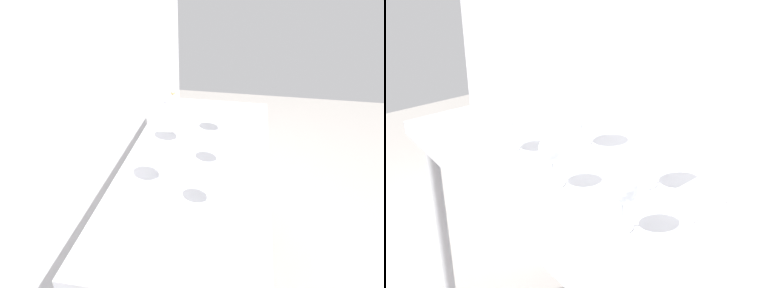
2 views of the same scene
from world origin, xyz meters
TOP-DOWN VIEW (x-y plane):
  - ground_plane at (0.00, 0.00)m, footprint 6.00×6.00m
  - back_wall at (0.00, 0.49)m, footprint 3.80×0.04m
  - steel_counter at (0.00, -0.01)m, footprint 1.40×0.65m
  - wine_glass_near_right at (0.31, -0.11)m, footprint 0.09×0.09m
  - wine_glass_far_left at (-0.16, 0.10)m, footprint 0.10×0.10m
  - wine_glass_near_center at (0.01, -0.13)m, footprint 0.08×0.08m
  - wine_glass_far_right at (0.17, 0.09)m, footprint 0.10×0.10m
  - wine_glass_near_left at (-0.27, -0.12)m, footprint 0.08×0.08m
  - tasting_sheet_upper at (0.32, 0.17)m, footprint 0.17×0.28m
  - tasting_sheet_lower at (-0.39, 0.09)m, footprint 0.25×0.30m
  - decanter_funnel at (0.59, 0.23)m, footprint 0.10×0.10m

SIDE VIEW (x-z plane):
  - ground_plane at x=0.00m, z-range 0.00..0.00m
  - steel_counter at x=0.00m, z-range 0.34..1.24m
  - tasting_sheet_upper at x=0.32m, z-range 0.90..0.90m
  - tasting_sheet_lower at x=-0.39m, z-range 0.90..0.90m
  - decanter_funnel at x=0.59m, z-range 0.88..1.00m
  - wine_glass_near_left at x=-0.27m, z-range 0.93..1.08m
  - wine_glass_near_center at x=0.01m, z-range 0.93..1.09m
  - wine_glass_far_left at x=-0.16m, z-range 0.93..1.10m
  - wine_glass_near_right at x=0.31m, z-range 0.94..1.10m
  - wine_glass_far_right at x=0.17m, z-range 0.94..1.12m
  - back_wall at x=0.00m, z-range 0.00..2.60m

